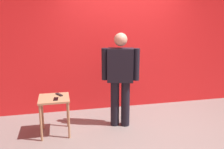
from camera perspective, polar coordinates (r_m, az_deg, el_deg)
ground_plane at (r=4.17m, az=7.78°, el=-14.11°), size 12.00×12.00×0.00m
back_wall_red at (r=5.06m, az=2.70°, el=10.88°), size 5.54×0.12×3.37m
standing_person at (r=4.20m, az=1.98°, el=-0.18°), size 0.66×0.34×1.66m
side_table at (r=4.12m, az=-13.41°, el=-6.74°), size 0.49×0.49×0.64m
cell_phone at (r=3.99m, az=-13.04°, el=-5.61°), size 0.08×0.15×0.01m
tv_remote at (r=4.17m, az=-12.30°, el=-4.62°), size 0.12×0.17×0.02m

